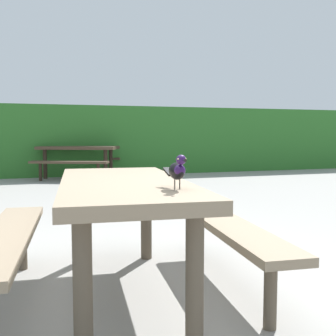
% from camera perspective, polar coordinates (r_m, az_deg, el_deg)
% --- Properties ---
extents(ground_plane, '(60.00, 60.00, 0.00)m').
position_cam_1_polar(ground_plane, '(2.64, -4.72, -18.14)').
color(ground_plane, gray).
extents(hedge_wall, '(28.00, 1.87, 1.72)m').
position_cam_1_polar(hedge_wall, '(10.82, -14.82, 3.80)').
color(hedge_wall, '#2D6B28').
rests_on(hedge_wall, ground).
extents(picnic_table_foreground, '(1.82, 1.86, 0.74)m').
position_cam_1_polar(picnic_table_foreground, '(2.59, -6.34, -5.72)').
color(picnic_table_foreground, '#84725B').
rests_on(picnic_table_foreground, ground).
extents(bird_grackle, '(0.08, 0.29, 0.18)m').
position_cam_1_polar(bird_grackle, '(2.10, 1.34, -0.28)').
color(bird_grackle, black).
rests_on(bird_grackle, picnic_table_foreground).
extents(picnic_table_mid_left, '(2.22, 2.20, 0.74)m').
position_cam_1_polar(picnic_table_mid_left, '(9.64, -12.52, 1.93)').
color(picnic_table_mid_left, '#473828').
rests_on(picnic_table_mid_left, ground).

